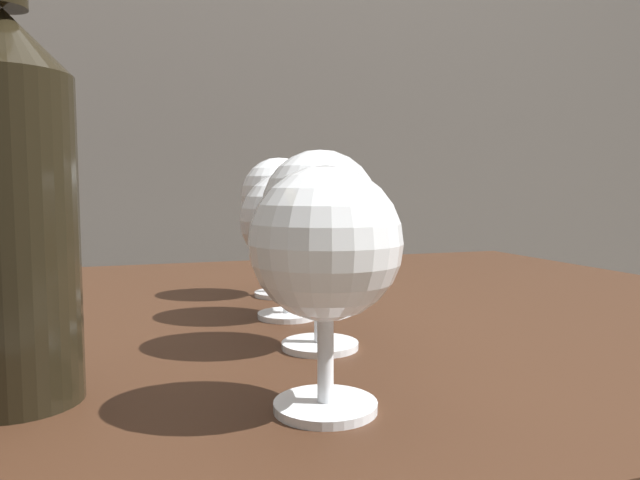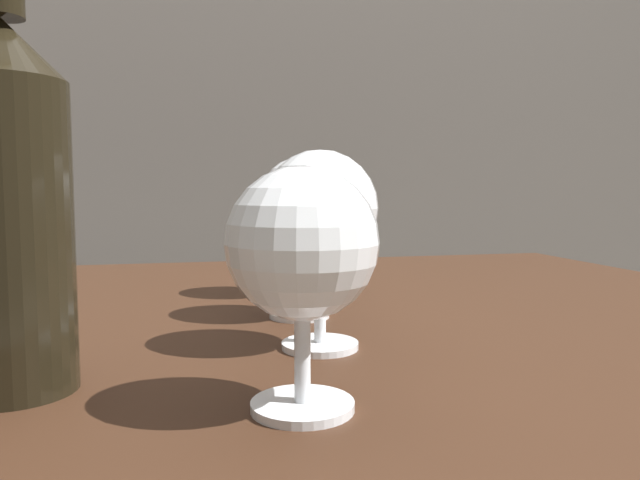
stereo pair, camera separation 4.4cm
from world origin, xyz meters
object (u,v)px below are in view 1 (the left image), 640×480
object	(u,v)px
wine_bottle	(11,196)
wine_glass_rose	(326,247)
wine_glass_port	(320,213)
wine_glass_amber	(287,224)
wine_glass_pinot	(279,199)

from	to	relation	value
wine_bottle	wine_glass_rose	bearing A→B (deg)	-22.76
wine_glass_port	wine_bottle	bearing A→B (deg)	-165.23
wine_glass_amber	wine_glass_pinot	xyz separation A→B (m)	(0.02, 0.11, 0.02)
wine_glass_pinot	wine_bottle	bearing A→B (deg)	-129.25
wine_glass_pinot	wine_glass_rose	bearing A→B (deg)	-100.59
wine_glass_rose	wine_bottle	size ratio (longest dim) A/B	0.44
wine_glass_port	wine_glass_pinot	xyz separation A→B (m)	(0.03, 0.22, 0.01)
wine_bottle	wine_glass_pinot	bearing A→B (deg)	50.75
wine_glass_port	wine_bottle	size ratio (longest dim) A/B	0.50
wine_glass_port	wine_glass_rose	bearing A→B (deg)	-107.30
wine_glass_pinot	wine_bottle	world-z (taller)	wine_bottle
wine_glass_amber	wine_bottle	world-z (taller)	wine_bottle
wine_glass_port	wine_glass_amber	size ratio (longest dim) A/B	1.10
wine_glass_rose	wine_glass_pinot	size ratio (longest dim) A/B	0.85
wine_glass_amber	wine_glass_rose	bearing A→B (deg)	-100.46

